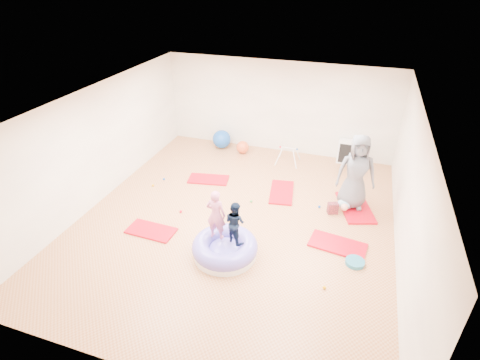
% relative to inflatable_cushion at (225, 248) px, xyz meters
% --- Properties ---
extents(room, '(7.01, 8.01, 2.81)m').
position_rel_inflatable_cushion_xyz_m(room, '(-0.18, 1.22, 1.24)').
color(room, tan).
rests_on(room, ground).
extents(gym_mat_front_left, '(1.09, 0.58, 0.04)m').
position_rel_inflatable_cushion_xyz_m(gym_mat_front_left, '(-1.83, 0.19, -0.14)').
color(gym_mat_front_left, red).
rests_on(gym_mat_front_left, ground).
extents(gym_mat_mid_left, '(1.16, 0.73, 0.05)m').
position_rel_inflatable_cushion_xyz_m(gym_mat_mid_left, '(-1.49, 2.71, -0.14)').
color(gym_mat_mid_left, red).
rests_on(gym_mat_mid_left, ground).
extents(gym_mat_center_back, '(0.75, 1.23, 0.05)m').
position_rel_inflatable_cushion_xyz_m(gym_mat_center_back, '(0.57, 2.69, -0.14)').
color(gym_mat_center_back, red).
rests_on(gym_mat_center_back, ground).
extents(gym_mat_right, '(1.23, 0.74, 0.05)m').
position_rel_inflatable_cushion_xyz_m(gym_mat_right, '(2.17, 1.00, -0.14)').
color(gym_mat_right, red).
rests_on(gym_mat_right, ground).
extents(gym_mat_rear_right, '(1.06, 1.49, 0.06)m').
position_rel_inflatable_cushion_xyz_m(gym_mat_rear_right, '(2.43, 2.57, -0.14)').
color(gym_mat_rear_right, red).
rests_on(gym_mat_rear_right, ground).
extents(inflatable_cushion, '(1.34, 1.34, 0.42)m').
position_rel_inflatable_cushion_xyz_m(inflatable_cushion, '(0.00, 0.00, 0.00)').
color(inflatable_cushion, white).
rests_on(inflatable_cushion, ground).
extents(child_pink, '(0.40, 0.27, 1.10)m').
position_rel_inflatable_cushion_xyz_m(child_pink, '(-0.21, 0.09, 0.77)').
color(child_pink, '#C9658A').
rests_on(child_pink, inflatable_cushion).
extents(child_navy, '(0.55, 0.51, 0.91)m').
position_rel_inflatable_cushion_xyz_m(child_navy, '(0.19, 0.10, 0.68)').
color(child_navy, black).
rests_on(child_navy, inflatable_cushion).
extents(adult_caregiver, '(0.99, 0.75, 1.84)m').
position_rel_inflatable_cushion_xyz_m(adult_caregiver, '(2.31, 2.59, 0.81)').
color(adult_caregiver, '#585A62').
rests_on(adult_caregiver, gym_mat_rear_right).
extents(infant, '(0.38, 0.38, 0.22)m').
position_rel_inflatable_cushion_xyz_m(infant, '(2.18, 2.38, 0.00)').
color(infant, '#92BED4').
rests_on(infant, gym_mat_rear_right).
extents(ball_pit_balls, '(4.90, 2.70, 0.07)m').
position_rel_inflatable_cushion_xyz_m(ball_pit_balls, '(-0.56, 1.55, -0.13)').
color(ball_pit_balls, '#DE9A00').
rests_on(ball_pit_balls, ground).
extents(exercise_ball_blue, '(0.58, 0.58, 0.58)m').
position_rel_inflatable_cushion_xyz_m(exercise_ball_blue, '(-1.89, 4.80, 0.13)').
color(exercise_ball_blue, '#1348A5').
rests_on(exercise_ball_blue, ground).
extents(exercise_ball_orange, '(0.39, 0.39, 0.39)m').
position_rel_inflatable_cushion_xyz_m(exercise_ball_orange, '(-1.13, 4.64, 0.03)').
color(exercise_ball_orange, '#D95229').
rests_on(exercise_ball_orange, ground).
extents(infant_play_gym, '(0.67, 0.64, 0.51)m').
position_rel_inflatable_cushion_xyz_m(infant_play_gym, '(0.37, 4.39, 0.18)').
color(infant_play_gym, white).
rests_on(infant_play_gym, ground).
extents(cube_shelf, '(0.69, 0.34, 0.69)m').
position_rel_inflatable_cushion_xyz_m(cube_shelf, '(2.08, 5.01, 0.18)').
color(cube_shelf, white).
rests_on(cube_shelf, ground).
extents(balance_disc, '(0.38, 0.38, 0.08)m').
position_rel_inflatable_cushion_xyz_m(balance_disc, '(2.55, 0.55, -0.12)').
color(balance_disc, '#226A85').
rests_on(balance_disc, ground).
extents(backpack, '(0.28, 0.23, 0.28)m').
position_rel_inflatable_cushion_xyz_m(backpack, '(1.93, 2.19, -0.03)').
color(backpack, '#A52431').
rests_on(backpack, ground).
extents(yellow_toy, '(0.21, 0.21, 0.03)m').
position_rel_inflatable_cushion_xyz_m(yellow_toy, '(-0.66, 0.48, -0.15)').
color(yellow_toy, '#DE9A00').
rests_on(yellow_toy, ground).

